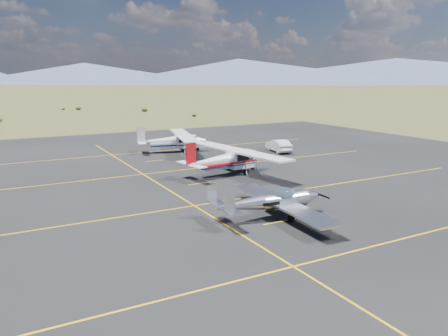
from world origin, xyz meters
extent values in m
plane|color=#383D1C|center=(0.00, 0.00, 0.00)|extent=(1600.00, 1600.00, 0.00)
cube|color=black|center=(0.00, 7.00, 0.00)|extent=(72.00, 72.00, 0.02)
cube|color=silver|center=(-1.99, -2.56, 0.83)|extent=(2.18, 10.08, 0.13)
ellipsoid|color=#99BFD8|center=(-1.99, -2.56, 1.37)|extent=(1.88, 1.15, 0.91)
cube|color=silver|center=(-6.10, -2.33, 1.14)|extent=(0.97, 3.37, 0.07)
cube|color=silver|center=(-6.33, -3.54, 1.64)|extent=(0.61, 0.10, 1.11)
cube|color=silver|center=(-6.19, -1.10, 1.64)|extent=(0.61, 0.10, 1.11)
cylinder|color=black|center=(-0.21, -2.67, 0.20)|extent=(0.38, 0.12, 0.38)
cylinder|color=black|center=(-2.29, -3.88, 0.23)|extent=(0.45, 0.15, 0.44)
cylinder|color=black|center=(-2.14, -1.22, 0.23)|extent=(0.45, 0.15, 0.44)
cube|color=silver|center=(2.16, 9.60, 1.20)|extent=(2.66, 1.65, 1.53)
cube|color=silver|center=(1.94, 9.57, 2.00)|extent=(3.52, 12.61, 0.16)
cube|color=black|center=(2.16, 9.60, 1.52)|extent=(1.99, 1.60, 0.62)
cube|color=#A80E11|center=(0.70, 9.39, 1.09)|extent=(5.81, 2.12, 0.20)
cube|color=#A80E11|center=(-3.12, 8.84, 2.28)|extent=(0.97, 0.22, 1.82)
cube|color=silver|center=(-3.12, 8.84, 1.37)|extent=(1.36, 3.72, 0.07)
cylinder|color=black|center=(3.62, 9.81, 0.21)|extent=(0.42, 0.17, 0.41)
cylinder|color=black|center=(1.99, 8.37, 0.26)|extent=(0.52, 0.22, 0.50)
cylinder|color=black|center=(1.65, 10.73, 0.26)|extent=(0.52, 0.22, 0.50)
cube|color=white|center=(2.23, 22.29, 1.14)|extent=(2.60, 1.78, 1.46)
cube|color=white|center=(2.02, 22.34, 1.90)|extent=(4.49, 11.92, 0.15)
cube|color=black|center=(2.23, 22.29, 1.45)|extent=(1.99, 1.66, 0.59)
cube|color=white|center=(0.87, 22.62, 1.04)|extent=(5.54, 2.52, 0.19)
cube|color=white|center=(-2.69, 23.51, 2.17)|extent=(0.91, 0.29, 1.73)
cube|color=white|center=(-2.69, 23.51, 1.30)|extent=(1.62, 3.55, 0.06)
cylinder|color=black|center=(3.59, 21.95, 0.20)|extent=(0.40, 0.20, 0.39)
cylinder|color=black|center=(1.64, 21.26, 0.25)|extent=(0.49, 0.25, 0.47)
cylinder|color=black|center=(2.19, 23.46, 0.25)|extent=(0.49, 0.25, 0.47)
imported|color=silver|center=(11.61, 16.92, 0.73)|extent=(2.28, 4.57, 1.44)
camera|label=1|loc=(-17.81, -24.02, 8.70)|focal=35.00mm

